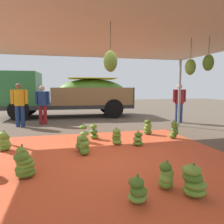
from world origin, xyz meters
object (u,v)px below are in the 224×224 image
banana_bunch_7 (84,134)px  banana_bunch_4 (117,137)px  banana_bunch_10 (138,139)px  banana_bunch_14 (194,182)px  cargo_truck_main (66,93)px  banana_bunch_13 (25,165)px  banana_bunch_3 (137,191)px  worker_0 (179,100)px  banana_bunch_2 (84,146)px  worker_1 (19,102)px  banana_bunch_15 (4,142)px  banana_bunch_1 (94,132)px  banana_bunch_12 (148,127)px  banana_bunch_0 (82,143)px  banana_bunch_6 (174,130)px  worker_2 (43,102)px  banana_bunch_5 (166,176)px  banana_bunch_11 (23,158)px

banana_bunch_7 → banana_bunch_4: bearing=-30.7°
banana_bunch_10 → banana_bunch_14: 2.77m
cargo_truck_main → banana_bunch_13: bearing=-96.9°
banana_bunch_13 → banana_bunch_3: bearing=-37.9°
banana_bunch_4 → worker_0: (3.79, 3.06, 0.81)m
worker_0 → banana_bunch_10: bearing=-134.5°
banana_bunch_7 → banana_bunch_13: banana_bunch_7 is taller
banana_bunch_2 → banana_bunch_7: banana_bunch_7 is taller
cargo_truck_main → worker_1: (-1.93, -2.73, -0.25)m
worker_0 → worker_1: worker_1 is taller
banana_bunch_10 → banana_bunch_15: banana_bunch_15 is taller
banana_bunch_1 → banana_bunch_4: (0.51, -0.82, -0.00)m
banana_bunch_12 → banana_bunch_14: (-1.02, -4.02, -0.02)m
banana_bunch_0 → cargo_truck_main: cargo_truck_main is taller
banana_bunch_12 → banana_bunch_14: 4.15m
banana_bunch_2 → worker_1: worker_1 is taller
worker_0 → worker_1: size_ratio=1.00×
banana_bunch_6 → worker_2: size_ratio=0.35×
banana_bunch_13 → worker_0: worker_0 is taller
banana_bunch_5 → banana_bunch_6: size_ratio=0.80×
banana_bunch_4 → worker_1: size_ratio=0.28×
banana_bunch_0 → banana_bunch_3: (0.49, -2.60, -0.02)m
banana_bunch_3 → cargo_truck_main: cargo_truck_main is taller
banana_bunch_5 → cargo_truck_main: 9.20m
banana_bunch_0 → banana_bunch_13: banana_bunch_13 is taller
banana_bunch_6 → banana_bunch_14: bearing=-115.9°
banana_bunch_14 → worker_1: bearing=117.6°
banana_bunch_4 → banana_bunch_5: banana_bunch_4 is taller
banana_bunch_2 → banana_bunch_5: size_ratio=1.05×
banana_bunch_0 → worker_2: 4.63m
banana_bunch_1 → banana_bunch_4: bearing=-57.9°
banana_bunch_10 → banana_bunch_15: 3.48m
banana_bunch_2 → banana_bunch_14: size_ratio=0.96×
banana_bunch_6 → banana_bunch_15: size_ratio=1.13×
banana_bunch_7 → worker_0: (4.64, 2.55, 0.80)m
banana_bunch_14 → cargo_truck_main: bearing=99.3°
banana_bunch_13 → banana_bunch_15: size_ratio=0.95×
banana_bunch_6 → banana_bunch_13: (-4.09, -1.98, -0.04)m
banana_bunch_1 → worker_2: size_ratio=0.30×
banana_bunch_0 → banana_bunch_12: banana_bunch_12 is taller
banana_bunch_1 → banana_bunch_12: bearing=6.0°
banana_bunch_2 → banana_bunch_5: banana_bunch_2 is taller
banana_bunch_11 → worker_0: size_ratio=0.26×
banana_bunch_6 → banana_bunch_12: bearing=127.4°
banana_bunch_10 → worker_0: 4.71m
worker_0 → worker_2: worker_0 is taller
banana_bunch_1 → banana_bunch_11: banana_bunch_1 is taller
banana_bunch_3 → banana_bunch_15: (-2.40, 3.12, 0.05)m
banana_bunch_11 → worker_2: size_ratio=0.28×
banana_bunch_7 → worker_2: worker_2 is taller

